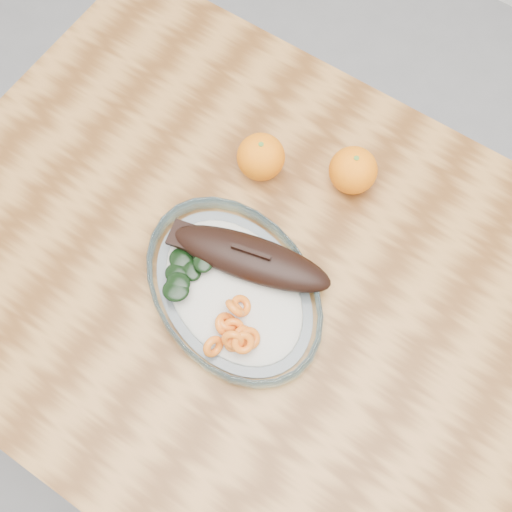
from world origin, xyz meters
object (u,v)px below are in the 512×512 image
Objects in this scene: plated_meal at (234,287)px; orange_right at (353,170)px; dining_table at (286,317)px; orange_left at (261,157)px.

plated_meal reaches higher than orange_right.
dining_table is 0.26m from orange_right.
orange_left is 1.01× the size of orange_right.
orange_left is 0.14m from orange_right.
orange_left is at bearing -155.80° from orange_right.
dining_table is at bearing 47.36° from plated_meal.
plated_meal is 0.21m from orange_left.
dining_table is 15.88× the size of orange_right.
plated_meal is 9.66× the size of orange_right.
plated_meal is (-0.07, -0.04, 0.12)m from dining_table.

